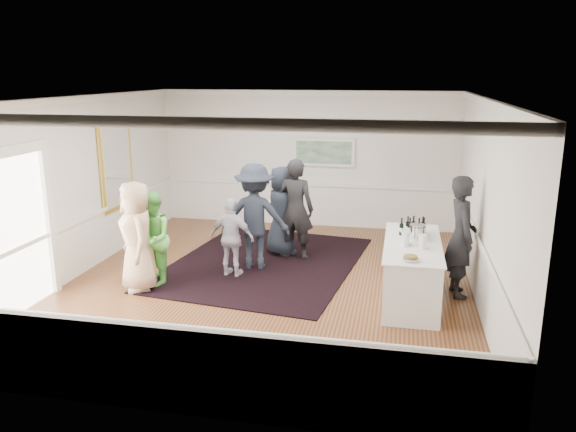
% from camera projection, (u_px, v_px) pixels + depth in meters
% --- Properties ---
extents(floor, '(8.00, 8.00, 0.00)m').
position_uv_depth(floor, '(269.00, 283.00, 9.87)').
color(floor, brown).
rests_on(floor, ground).
extents(ceiling, '(7.00, 8.00, 0.02)m').
position_uv_depth(ceiling, '(267.00, 97.00, 9.07)').
color(ceiling, white).
rests_on(ceiling, wall_back).
extents(wall_left, '(0.02, 8.00, 3.20)m').
position_uv_depth(wall_left, '(80.00, 186.00, 10.14)').
color(wall_left, white).
rests_on(wall_left, floor).
extents(wall_right, '(0.02, 8.00, 3.20)m').
position_uv_depth(wall_right, '(485.00, 203.00, 8.79)').
color(wall_right, white).
rests_on(wall_right, floor).
extents(wall_back, '(7.00, 0.02, 3.20)m').
position_uv_depth(wall_back, '(307.00, 159.00, 13.26)').
color(wall_back, white).
rests_on(wall_back, floor).
extents(wall_front, '(7.00, 0.02, 3.20)m').
position_uv_depth(wall_front, '(175.00, 276.00, 5.67)').
color(wall_front, white).
rests_on(wall_front, floor).
extents(wainscoting, '(7.00, 8.00, 1.00)m').
position_uv_depth(wainscoting, '(268.00, 256.00, 9.74)').
color(wainscoting, white).
rests_on(wainscoting, floor).
extents(mirror, '(0.05, 1.25, 1.85)m').
position_uv_depth(mirror, '(117.00, 164.00, 11.32)').
color(mirror, gold).
rests_on(mirror, wall_left).
extents(doorway, '(0.10, 1.78, 2.56)m').
position_uv_depth(doorway, '(14.00, 222.00, 8.38)').
color(doorway, white).
rests_on(doorway, wall_left).
extents(landscape_painting, '(1.44, 0.06, 0.66)m').
position_uv_depth(landscape_painting, '(324.00, 152.00, 13.09)').
color(landscape_painting, white).
rests_on(landscape_painting, wall_back).
extents(area_rug, '(3.87, 4.77, 0.02)m').
position_uv_depth(area_rug, '(265.00, 263.00, 10.87)').
color(area_rug, black).
rests_on(area_rug, floor).
extents(serving_table, '(0.90, 2.36, 0.96)m').
position_uv_depth(serving_table, '(411.00, 270.00, 9.08)').
color(serving_table, white).
rests_on(serving_table, floor).
extents(bartender, '(0.59, 0.80, 2.01)m').
position_uv_depth(bartender, '(461.00, 237.00, 9.11)').
color(bartender, black).
rests_on(bartender, floor).
extents(guest_tan, '(1.03, 1.08, 1.87)m').
position_uv_depth(guest_tan, '(137.00, 236.00, 9.37)').
color(guest_tan, tan).
rests_on(guest_tan, floor).
extents(guest_green, '(0.92, 1.00, 1.64)m').
position_uv_depth(guest_green, '(152.00, 239.00, 9.63)').
color(guest_green, '#62CD52').
rests_on(guest_green, floor).
extents(guest_lilac, '(0.89, 0.48, 1.44)m').
position_uv_depth(guest_lilac, '(232.00, 238.00, 10.04)').
color(guest_lilac, '#B9B3C8').
rests_on(guest_lilac, floor).
extents(guest_dark_a, '(1.36, 0.89, 1.99)m').
position_uv_depth(guest_dark_a, '(255.00, 217.00, 10.39)').
color(guest_dark_a, '#1B212D').
rests_on(guest_dark_a, floor).
extents(guest_dark_b, '(0.78, 0.56, 2.00)m').
position_uv_depth(guest_dark_b, '(295.00, 209.00, 10.96)').
color(guest_dark_b, black).
rests_on(guest_dark_b, floor).
extents(guest_navy, '(1.04, 1.02, 1.80)m').
position_uv_depth(guest_navy, '(282.00, 211.00, 11.22)').
color(guest_navy, '#1B212D').
rests_on(guest_navy, floor).
extents(wine_bottles, '(0.44, 0.25, 0.31)m').
position_uv_depth(wine_bottles, '(414.00, 225.00, 9.39)').
color(wine_bottles, black).
rests_on(wine_bottles, serving_table).
extents(juice_pitchers, '(0.38, 0.31, 0.24)m').
position_uv_depth(juice_pitchers, '(411.00, 239.00, 8.75)').
color(juice_pitchers, '#66A93C').
rests_on(juice_pitchers, serving_table).
extents(ice_bucket, '(0.26, 0.26, 0.25)m').
position_uv_depth(ice_bucket, '(417.00, 232.00, 9.11)').
color(ice_bucket, silver).
rests_on(ice_bucket, serving_table).
extents(nut_bowl, '(0.25, 0.25, 0.07)m').
position_uv_depth(nut_bowl, '(411.00, 258.00, 8.08)').
color(nut_bowl, white).
rests_on(nut_bowl, serving_table).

